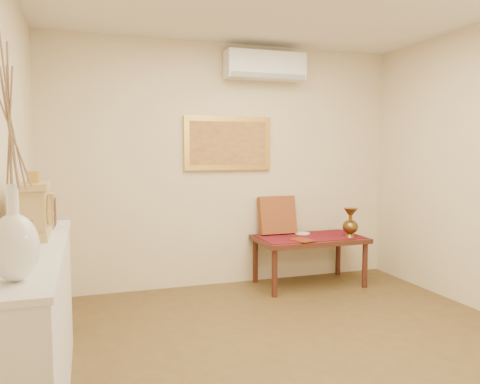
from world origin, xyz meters
name	(u,v)px	position (x,y,z in m)	size (l,w,h in m)	color
floor	(320,369)	(0.00, 0.00, 0.00)	(4.50, 4.50, 0.00)	brown
wall_back	(227,165)	(0.00, 2.25, 1.35)	(4.00, 0.02, 2.70)	beige
white_vase	(11,157)	(-1.80, -0.74, 1.49)	(0.19, 0.19, 1.01)	white
candlestick	(22,241)	(-1.81, -0.40, 1.08)	(0.10, 0.10, 0.21)	silver
brass_urn_small	(25,232)	(-1.83, -0.15, 1.09)	(0.10, 0.10, 0.21)	brown
table_cloth	(309,237)	(0.85, 1.88, 0.55)	(1.14, 0.59, 0.01)	maroon
brass_urn_tall	(350,219)	(1.27, 1.71, 0.75)	(0.17, 0.17, 0.39)	brown
plate	(302,233)	(0.84, 2.04, 0.56)	(0.17, 0.17, 0.01)	white
menu	(302,240)	(0.66, 1.67, 0.56)	(0.18, 0.25, 0.01)	maroon
cushion	(277,215)	(0.56, 2.13, 0.77)	(0.43, 0.10, 0.43)	maroon
display_ledge	(33,332)	(-1.82, 0.00, 0.49)	(0.37, 2.02, 0.98)	silver
mantel_clock	(35,210)	(-1.82, 0.26, 1.15)	(0.17, 0.36, 0.41)	tan
wooden_chest	(43,210)	(-1.80, 0.67, 1.10)	(0.16, 0.21, 0.24)	tan
low_table	(309,243)	(0.85, 1.88, 0.48)	(1.20, 0.70, 0.55)	#461E15
painting	(228,143)	(0.00, 2.22, 1.60)	(1.00, 0.06, 0.60)	gold
ac_unit	(265,66)	(0.40, 2.12, 2.45)	(0.90, 0.25, 0.30)	white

